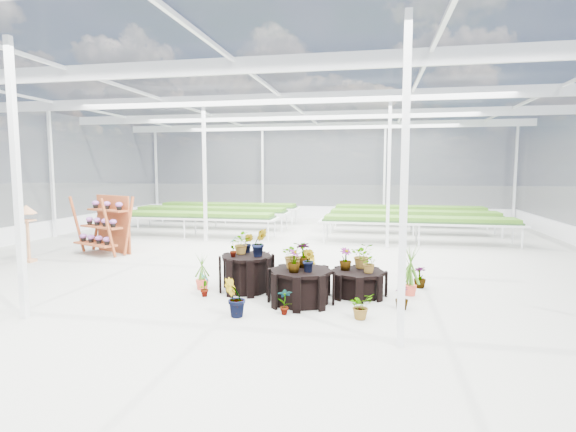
% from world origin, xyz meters
% --- Properties ---
extents(ground_plane, '(24.00, 24.00, 0.00)m').
position_xyz_m(ground_plane, '(0.00, 0.00, 0.00)').
color(ground_plane, gray).
rests_on(ground_plane, ground).
extents(greenhouse_shell, '(18.00, 24.00, 4.50)m').
position_xyz_m(greenhouse_shell, '(0.00, 0.00, 2.25)').
color(greenhouse_shell, white).
rests_on(greenhouse_shell, ground).
extents(steel_frame, '(18.00, 24.00, 4.50)m').
position_xyz_m(steel_frame, '(0.00, 0.00, 2.25)').
color(steel_frame, silver).
rests_on(steel_frame, ground).
extents(nursery_benches, '(16.00, 7.00, 0.84)m').
position_xyz_m(nursery_benches, '(0.00, 7.20, 0.42)').
color(nursery_benches, silver).
rests_on(nursery_benches, ground).
extents(plinth_tall, '(1.41, 1.41, 0.73)m').
position_xyz_m(plinth_tall, '(0.12, -1.69, 0.36)').
color(plinth_tall, black).
rests_on(plinth_tall, ground).
extents(plinth_mid, '(1.24, 1.24, 0.63)m').
position_xyz_m(plinth_mid, '(1.32, -2.29, 0.31)').
color(plinth_mid, black).
rests_on(plinth_mid, ground).
extents(plinth_low, '(1.19, 1.19, 0.49)m').
position_xyz_m(plinth_low, '(2.32, -1.59, 0.24)').
color(plinth_low, black).
rests_on(plinth_low, ground).
extents(shelf_rack, '(1.79, 1.39, 1.68)m').
position_xyz_m(shelf_rack, '(-5.08, 1.33, 0.84)').
color(shelf_rack, brown).
rests_on(shelf_rack, ground).
extents(bird_table, '(0.44, 0.44, 1.52)m').
position_xyz_m(bird_table, '(-6.34, -0.07, 0.76)').
color(bird_table, tan).
rests_on(bird_table, ground).
extents(nursery_plants, '(4.73, 3.05, 1.29)m').
position_xyz_m(nursery_plants, '(1.31, -1.73, 0.57)').
color(nursery_plants, '#3A671B').
rests_on(nursery_plants, ground).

